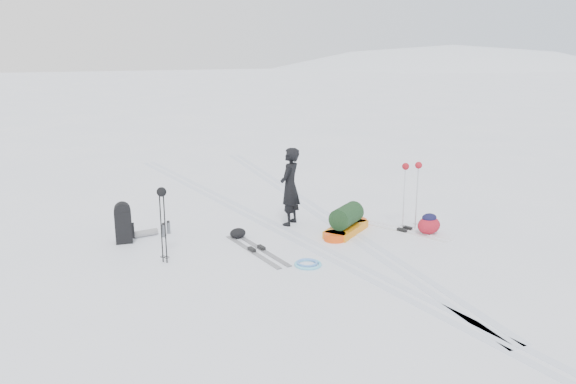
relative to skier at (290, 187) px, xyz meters
name	(u,v)px	position (x,y,z in m)	size (l,w,h in m)	color
ground	(297,238)	(-0.31, -0.89, -0.81)	(200.00, 200.00, 0.00)	white
snow_hill_backdrop	(360,378)	(62.38, 83.14, -69.83)	(359.50, 192.00, 162.45)	white
ski_tracks	(303,222)	(0.30, -0.01, -0.81)	(3.38, 17.97, 0.01)	silver
skier	(290,187)	(0.00, 0.00, 0.00)	(0.59, 0.39, 1.63)	black
pulk_sled	(346,222)	(0.73, -1.03, -0.60)	(1.49, 1.15, 0.57)	orange
expedition_rucksack	(126,224)	(-3.27, 0.46, -0.45)	(0.86, 0.41, 0.79)	black
ski_poles_black	(162,201)	(-2.93, -0.94, 0.28)	(0.16, 0.17, 1.33)	black
ski_poles_silver	(412,174)	(1.99, -1.44, 0.35)	(0.44, 0.17, 1.39)	silver
touring_skis_grey	(257,250)	(-1.30, -1.15, -0.80)	(0.42, 2.00, 0.07)	gray
touring_skis_white	(405,230)	(1.84, -1.49, -0.80)	(0.97, 2.00, 0.07)	silver
rope_coil	(308,264)	(-0.83, -2.20, -0.79)	(0.58, 0.58, 0.06)	#61CBED
small_daypack	(429,224)	(2.14, -1.86, -0.61)	(0.55, 0.45, 0.42)	maroon
thermos_pair	(166,229)	(-2.50, 0.50, -0.68)	(0.21, 0.24, 0.28)	#5A5D62
stuff_sack	(238,233)	(-1.32, -0.33, -0.72)	(0.37, 0.32, 0.20)	black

